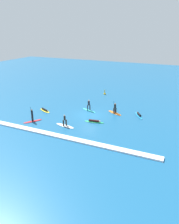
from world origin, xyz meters
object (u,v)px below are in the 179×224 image
surfer_on_yellow_board (45,110)px  marker_buoy (105,94)px  surfer_on_teal_board (89,108)px  surfer_on_red_board (32,118)px  surfer_on_green_board (94,121)px  surfer_on_blue_board (139,115)px  surfer_on_orange_board (115,111)px  surfer_on_white_board (65,124)px

surfer_on_yellow_board → marker_buoy: 14.66m
surfer_on_teal_board → surfer_on_red_board: size_ratio=1.18×
surfer_on_red_board → marker_buoy: 18.63m
surfer_on_teal_board → surfer_on_green_board: surfer_on_teal_board is taller
surfer_on_red_board → marker_buoy: size_ratio=2.45×
surfer_on_blue_board → surfer_on_yellow_board: size_ratio=1.06×
surfer_on_teal_board → surfer_on_red_board: surfer_on_red_board is taller
surfer_on_orange_board → surfer_on_green_board: (-1.56, -4.81, -0.28)m
surfer_on_blue_board → surfer_on_yellow_board: surfer_on_blue_board is taller
marker_buoy → surfer_on_red_board: bearing=-104.1°
surfer_on_green_board → surfer_on_red_board: bearing=-164.5°
surfer_on_white_board → surfer_on_blue_board: size_ratio=1.10×
surfer_on_blue_board → surfer_on_teal_board: bearing=67.3°
surfer_on_orange_board → marker_buoy: surfer_on_orange_board is taller
marker_buoy → surfer_on_teal_board: bearing=-83.9°
surfer_on_orange_board → surfer_on_yellow_board: bearing=-132.3°
surfer_on_white_board → surfer_on_yellow_board: bearing=157.6°
surfer_on_teal_board → surfer_on_yellow_board: (-6.66, -3.26, -0.41)m
surfer_on_orange_board → surfer_on_yellow_board: 11.73m
surfer_on_yellow_board → surfer_on_green_board: bearing=19.5°
surfer_on_blue_board → surfer_on_orange_board: 3.90m
surfer_on_red_board → surfer_on_green_board: bearing=147.3°
surfer_on_blue_board → marker_buoy: (-9.33, 9.13, 0.03)m
surfer_on_white_board → surfer_on_yellow_board: (-6.24, 3.88, -0.20)m
surfer_on_white_board → surfer_on_blue_board: (8.67, 8.32, -0.18)m
surfer_on_yellow_board → marker_buoy: marker_buoy is taller
surfer_on_green_board → marker_buoy: bearing=97.6°
surfer_on_red_board → surfer_on_teal_board: bearing=178.2°
surfer_on_orange_board → marker_buoy: size_ratio=2.66×
surfer_on_blue_board → surfer_on_red_board: surfer_on_red_board is taller
surfer_on_orange_board → surfer_on_red_board: surfer_on_red_board is taller
surfer_on_white_board → surfer_on_green_board: surfer_on_white_board is taller
surfer_on_blue_board → surfer_on_yellow_board: bearing=75.7°
surfer_on_white_board → surfer_on_yellow_board: size_ratio=1.16×
surfer_on_yellow_board → surfer_on_green_board: size_ratio=0.92×
surfer_on_teal_board → marker_buoy: (-1.09, 10.30, -0.36)m
surfer_on_green_board → surfer_on_yellow_board: bearing=167.0°
surfer_on_teal_board → surfer_on_red_board: bearing=75.5°
surfer_on_white_board → marker_buoy: size_ratio=3.00×
surfer_on_white_board → marker_buoy: 17.46m
surfer_on_orange_board → surfer_on_blue_board: bearing=35.6°
surfer_on_teal_board → surfer_on_blue_board: surfer_on_teal_board is taller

